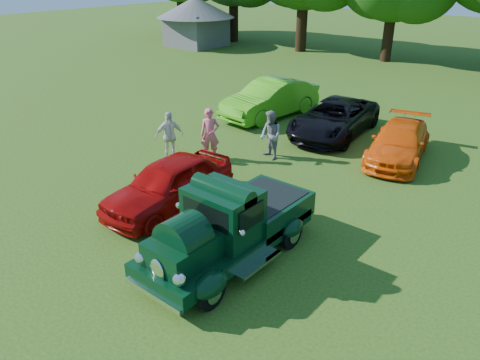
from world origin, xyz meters
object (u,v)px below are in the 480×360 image
Objects in this scene: red_convertible at (169,184)px; spectator_white at (169,136)px; back_car_black at (334,118)px; gazebo at (196,16)px; spectator_pink at (210,134)px; hero_pickup at (230,227)px; back_car_orange at (399,143)px; spectator_grey at (271,135)px; back_car_lime at (270,99)px.

red_convertible is 2.42× the size of spectator_white.
back_car_black is (0.57, 8.54, -0.02)m from red_convertible.
gazebo is (-19.92, 12.40, 1.69)m from back_car_black.
spectator_pink is at bearing -44.57° from gazebo.
hero_pickup is at bearing -44.24° from gazebo.
hero_pickup is 8.54m from back_car_orange.
gazebo reaches higher than spectator_pink.
red_convertible is at bearing -69.08° from spectator_grey.
hero_pickup is 0.76× the size of gazebo.
gazebo is at bearing 149.90° from back_car_lime.
spectator_pink is (-1.57, 3.43, 0.20)m from red_convertible.
hero_pickup is at bearing -106.72° from back_car_orange.
spectator_pink is at bearing 112.13° from red_convertible.
spectator_grey is (-3.58, -2.84, 0.24)m from back_car_orange.
back_car_orange is at bearing -26.15° from spectator_white.
spectator_pink is 2.16m from spectator_grey.
spectator_white reaches higher than spectator_grey.
hero_pickup is 9.70m from back_car_black.
back_car_lime is 0.98× the size of back_car_black.
back_car_orange is (3.65, 7.68, -0.09)m from red_convertible.
spectator_white is 0.28× the size of gazebo.
back_car_orange is at bearing 62.18° from red_convertible.
red_convertible is 8.56m from back_car_black.
gazebo is (-17.78, 17.51, 1.47)m from spectator_pink.
spectator_pink reaches higher than back_car_black.
spectator_pink is at bearing -119.07° from back_car_black.
spectator_white is at bearing -117.35° from spectator_grey.
back_car_orange is at bearing -22.03° from back_car_black.
hero_pickup is 6.27m from spectator_pink.
back_car_lime is at bearing 147.90° from spectator_grey.
spectator_pink is at bearing 137.08° from hero_pickup.
red_convertible is at bearing -100.20° from back_car_black.
gazebo reaches higher than spectator_white.
red_convertible is 3.64m from spectator_white.
hero_pickup is 2.76× the size of spectator_white.
gazebo reaches higher than back_car_lime.
back_car_black is at bearing -3.70° from spectator_white.
spectator_pink is 1.05× the size of spectator_white.
red_convertible is at bearing -127.92° from back_car_orange.
red_convertible is 3.78m from spectator_pink.
back_car_lime reaches higher than back_car_black.
hero_pickup reaches higher than spectator_pink.
spectator_grey is at bearing -104.21° from back_car_black.
red_convertible is (-3.02, 0.84, -0.10)m from hero_pickup.
hero_pickup is at bearing -95.95° from spectator_white.
back_car_orange is at bearing -29.97° from gazebo.
back_car_black is 3.20m from back_car_orange.
hero_pickup is at bearing -86.68° from spectator_pink.
spectator_grey is (-2.96, 5.68, 0.05)m from hero_pickup.
back_car_orange is (0.62, 8.52, -0.19)m from hero_pickup.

